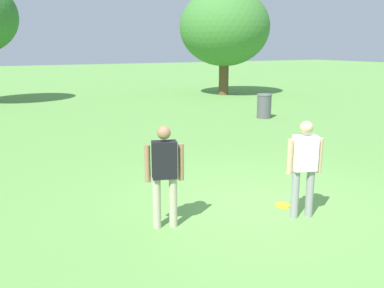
{
  "coord_description": "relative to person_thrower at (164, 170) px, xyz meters",
  "views": [
    {
      "loc": [
        -4.48,
        -5.69,
        2.82
      ],
      "look_at": [
        -0.82,
        1.15,
        1.0
      ],
      "focal_mm": 39.33,
      "sensor_mm": 36.0,
      "label": 1
    }
  ],
  "objects": [
    {
      "name": "frisbee",
      "position": [
        2.24,
        -0.19,
        -0.93
      ],
      "size": [
        0.27,
        0.27,
        0.03
      ],
      "primitive_type": "cylinder",
      "color": "yellow",
      "rests_on": "ground"
    },
    {
      "name": "trash_can_beside_table",
      "position": [
        7.8,
        7.57,
        -0.46
      ],
      "size": [
        0.59,
        0.59,
        0.96
      ],
      "color": "#515156",
      "rests_on": "ground"
    },
    {
      "name": "person_thrower",
      "position": [
        0.0,
        0.0,
        0.0
      ],
      "size": [
        0.58,
        0.33,
        1.64
      ],
      "color": "#B7AD93",
      "rests_on": "ground"
    },
    {
      "name": "person_catcher",
      "position": [
        2.19,
        -0.71,
        0.0
      ],
      "size": [
        0.58,
        0.33,
        1.64
      ],
      "color": "gray",
      "rests_on": "ground"
    },
    {
      "name": "tree_far_right",
      "position": [
        10.78,
        15.27,
        2.87
      ],
      "size": [
        5.12,
        5.12,
        6.01
      ],
      "color": "brown",
      "rests_on": "ground"
    },
    {
      "name": "ground_plane",
      "position": [
        1.91,
        -0.0,
        -0.94
      ],
      "size": [
        120.0,
        120.0,
        0.0
      ],
      "primitive_type": "plane",
      "color": "#609947"
    }
  ]
}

